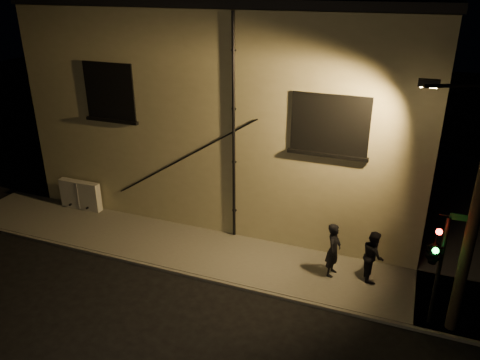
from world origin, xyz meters
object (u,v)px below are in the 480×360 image
at_px(pedestrian_b, 373,256).
at_px(traffic_signal, 435,252).
at_px(pedestrian_a, 333,250).
at_px(streetlamp_pole, 473,207).
at_px(utility_cabinet, 81,195).

distance_m(pedestrian_b, traffic_signal, 2.87).
height_order(pedestrian_a, pedestrian_b, pedestrian_a).
bearing_deg(pedestrian_b, streetlamp_pole, -139.78).
bearing_deg(utility_cabinet, pedestrian_b, -3.52).
bearing_deg(pedestrian_b, utility_cabinet, 70.38).
bearing_deg(pedestrian_a, pedestrian_b, -71.57).
bearing_deg(traffic_signal, utility_cabinet, 169.91).
bearing_deg(streetlamp_pole, traffic_signal, -167.03).
xyz_separation_m(utility_cabinet, pedestrian_a, (11.20, -1.01, 0.32)).
bearing_deg(streetlamp_pole, pedestrian_a, 159.76).
xyz_separation_m(pedestrian_a, pedestrian_b, (1.27, 0.24, -0.07)).
distance_m(utility_cabinet, pedestrian_b, 12.49).
relative_size(utility_cabinet, pedestrian_a, 1.01).
distance_m(pedestrian_b, streetlamp_pole, 4.11).
bearing_deg(utility_cabinet, pedestrian_a, -5.13).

